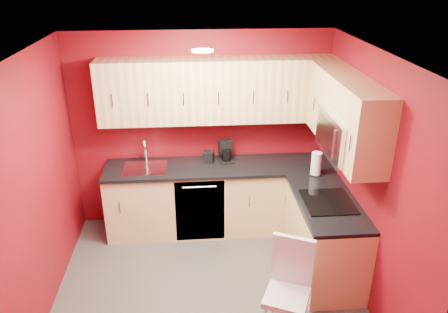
{
  "coord_description": "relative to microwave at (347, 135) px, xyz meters",
  "views": [
    {
      "loc": [
        -0.12,
        -3.67,
        3.23
      ],
      "look_at": [
        0.22,
        0.55,
        1.32
      ],
      "focal_mm": 35.0,
      "sensor_mm": 36.0,
      "label": 1
    }
  ],
  "objects": [
    {
      "name": "floor",
      "position": [
        -1.39,
        -0.2,
        -1.66
      ],
      "size": [
        3.2,
        3.2,
        0.0
      ],
      "primitive_type": "plane",
      "color": "#444240",
      "rests_on": "ground"
    },
    {
      "name": "ceiling",
      "position": [
        -1.39,
        -0.2,
        0.84
      ],
      "size": [
        3.2,
        3.2,
        0.0
      ],
      "primitive_type": "plane",
      "rotation": [
        3.14,
        0.0,
        0.0
      ],
      "color": "white",
      "rests_on": "wall_back"
    },
    {
      "name": "wall_back",
      "position": [
        -1.39,
        1.3,
        -0.41
      ],
      "size": [
        3.2,
        0.0,
        3.2
      ],
      "primitive_type": "plane",
      "rotation": [
        1.57,
        0.0,
        0.0
      ],
      "color": "maroon",
      "rests_on": "floor"
    },
    {
      "name": "wall_front",
      "position": [
        -1.39,
        -1.7,
        -0.41
      ],
      "size": [
        3.2,
        0.0,
        3.2
      ],
      "primitive_type": "plane",
      "rotation": [
        -1.57,
        0.0,
        0.0
      ],
      "color": "maroon",
      "rests_on": "floor"
    },
    {
      "name": "wall_left",
      "position": [
        -2.99,
        -0.2,
        -0.41
      ],
      "size": [
        0.0,
        3.0,
        3.0
      ],
      "primitive_type": "plane",
      "rotation": [
        1.57,
        0.0,
        1.57
      ],
      "color": "maroon",
      "rests_on": "floor"
    },
    {
      "name": "wall_right",
      "position": [
        0.21,
        -0.2,
        -0.41
      ],
      "size": [
        0.0,
        3.0,
        3.0
      ],
      "primitive_type": "plane",
      "rotation": [
        1.57,
        0.0,
        -1.57
      ],
      "color": "maroon",
      "rests_on": "floor"
    },
    {
      "name": "base_cabinets_back",
      "position": [
        -1.19,
        1.0,
        -1.22
      ],
      "size": [
        2.8,
        0.6,
        0.87
      ],
      "primitive_type": "cube",
      "color": "#E6C583",
      "rests_on": "floor"
    },
    {
      "name": "base_cabinets_right",
      "position": [
        -0.09,
        0.05,
        -1.22
      ],
      "size": [
        0.6,
        1.3,
        0.87
      ],
      "primitive_type": "cube",
      "color": "#E6C583",
      "rests_on": "floor"
    },
    {
      "name": "countertop_back",
      "position": [
        -1.19,
        0.99,
        -0.77
      ],
      "size": [
        2.8,
        0.63,
        0.04
      ],
      "primitive_type": "cube",
      "color": "black",
      "rests_on": "base_cabinets_back"
    },
    {
      "name": "countertop_right",
      "position": [
        -0.11,
        0.04,
        -0.77
      ],
      "size": [
        0.63,
        1.27,
        0.04
      ],
      "primitive_type": "cube",
      "color": "black",
      "rests_on": "base_cabinets_right"
    },
    {
      "name": "upper_cabinets_back",
      "position": [
        -1.19,
        1.13,
        0.17
      ],
      "size": [
        2.8,
        0.35,
        0.75
      ],
      "primitive_type": "cube",
      "color": "#D4B378",
      "rests_on": "wall_back"
    },
    {
      "name": "upper_cabinets_right",
      "position": [
        0.03,
        0.24,
        0.23
      ],
      "size": [
        0.35,
        1.55,
        0.75
      ],
      "color": "#D4B378",
      "rests_on": "wall_right"
    },
    {
      "name": "microwave",
      "position": [
        0.0,
        0.0,
        0.0
      ],
      "size": [
        0.42,
        0.76,
        0.42
      ],
      "color": "silver",
      "rests_on": "upper_cabinets_right"
    },
    {
      "name": "cooktop",
      "position": [
        -0.11,
        0.0,
        -0.74
      ],
      "size": [
        0.5,
        0.55,
        0.01
      ],
      "primitive_type": "cube",
      "color": "black",
      "rests_on": "countertop_right"
    },
    {
      "name": "sink",
      "position": [
        -2.09,
        1.0,
        -0.72
      ],
      "size": [
        0.52,
        0.42,
        0.35
      ],
      "color": "silver",
      "rests_on": "countertop_back"
    },
    {
      "name": "dishwasher_front",
      "position": [
        -1.44,
        0.71,
        -1.22
      ],
      "size": [
        0.6,
        0.02,
        0.82
      ],
      "primitive_type": "cube",
      "color": "black",
      "rests_on": "base_cabinets_back"
    },
    {
      "name": "downlight",
      "position": [
        -1.39,
        0.1,
        0.82
      ],
      "size": [
        0.2,
        0.2,
        0.01
      ],
      "primitive_type": "cylinder",
      "color": "white",
      "rests_on": "ceiling"
    },
    {
      "name": "coffee_maker",
      "position": [
        -1.09,
        1.09,
        -0.62
      ],
      "size": [
        0.2,
        0.24,
        0.27
      ],
      "primitive_type": null,
      "rotation": [
        0.0,
        0.0,
        0.19
      ],
      "color": "black",
      "rests_on": "countertop_back"
    },
    {
      "name": "napkin_holder",
      "position": [
        -1.31,
        1.11,
        -0.68
      ],
      "size": [
        0.16,
        0.16,
        0.14
      ],
      "primitive_type": null,
      "rotation": [
        0.0,
        0.0,
        -0.28
      ],
      "color": "black",
      "rests_on": "countertop_back"
    },
    {
      "name": "paper_towel",
      "position": [
        -0.07,
        0.65,
        -0.61
      ],
      "size": [
        0.18,
        0.18,
        0.28
      ],
      "primitive_type": null,
      "rotation": [
        0.0,
        0.0,
        -0.16
      ],
      "color": "white",
      "rests_on": "countertop_right"
    },
    {
      "name": "dining_chair",
      "position": [
        -0.69,
        -0.82,
        -1.18
      ],
      "size": [
        0.52,
        0.53,
        0.96
      ],
      "primitive_type": null,
      "rotation": [
        0.0,
        0.0,
        -0.43
      ],
      "color": "silver",
      "rests_on": "floor"
    }
  ]
}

